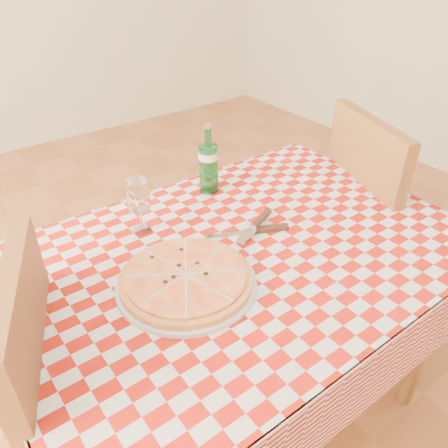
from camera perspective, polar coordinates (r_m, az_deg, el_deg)
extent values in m
plane|color=#9A5A31|center=(1.78, 1.82, -23.24)|extent=(6.00, 6.00, 0.00)
cube|color=brown|center=(1.24, 2.41, -4.32)|extent=(1.20, 0.80, 0.04)
cylinder|color=brown|center=(1.68, 24.87, -13.00)|extent=(0.06, 0.06, 0.71)
cylinder|color=brown|center=(1.58, -22.69, -16.03)|extent=(0.06, 0.06, 0.71)
cylinder|color=brown|center=(1.96, 8.22, -2.30)|extent=(0.06, 0.06, 0.71)
cube|color=#971209|center=(1.22, 2.44, -3.43)|extent=(1.30, 0.90, 0.01)
cube|color=brown|center=(1.90, 21.30, -1.39)|extent=(0.57, 0.57, 0.04)
cylinder|color=brown|center=(1.84, 18.08, -12.04)|extent=(0.04, 0.04, 0.46)
cylinder|color=brown|center=(2.04, 27.25, -9.18)|extent=(0.04, 0.04, 0.46)
cylinder|color=brown|center=(2.07, 12.70, -5.02)|extent=(0.04, 0.04, 0.46)
cylinder|color=brown|center=(2.26, 21.34, -3.16)|extent=(0.04, 0.04, 0.46)
cube|color=brown|center=(1.66, 17.45, 5.01)|extent=(0.20, 0.43, 0.49)
cylinder|color=brown|center=(1.57, -18.77, -22.97)|extent=(0.04, 0.04, 0.44)
cube|color=brown|center=(1.07, -23.20, -15.86)|extent=(0.20, 0.42, 0.47)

